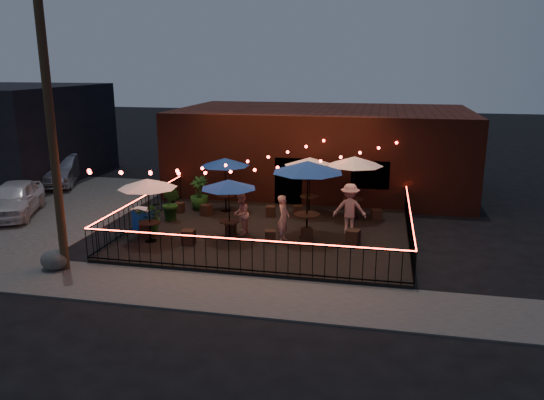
{
  "coord_description": "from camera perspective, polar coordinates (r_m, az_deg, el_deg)",
  "views": [
    {
      "loc": [
        3.93,
        -16.19,
        6.18
      ],
      "look_at": [
        0.15,
        1.84,
        1.39
      ],
      "focal_mm": 35.0,
      "sensor_mm": 36.0,
      "label": 1
    }
  ],
  "objects": [
    {
      "name": "utility_pole",
      "position": [
        16.63,
        -22.54,
        5.92
      ],
      "size": [
        0.26,
        0.26,
        8.0
      ],
      "primitive_type": "cylinder",
      "color": "#3B2D18",
      "rests_on": "ground"
    },
    {
      "name": "patron_a",
      "position": [
        18.26,
        1.23,
        -2.01
      ],
      "size": [
        0.42,
        0.62,
        1.65
      ],
      "primitive_type": "imported",
      "rotation": [
        0.0,
        0.0,
        1.52
      ],
      "color": "#CAA58B",
      "rests_on": "patio"
    },
    {
      "name": "bistro_chair_7",
      "position": [
        21.55,
        2.82,
        -1.13
      ],
      "size": [
        0.46,
        0.46,
        0.42
      ],
      "primitive_type": "cube",
      "rotation": [
        0.0,
        0.0,
        3.52
      ],
      "color": "black",
      "rests_on": "patio"
    },
    {
      "name": "festoon_lights",
      "position": [
        18.92,
        -3.53,
        3.37
      ],
      "size": [
        10.02,
        8.72,
        1.32
      ],
      "color": "#FF2E26",
      "rests_on": "ground"
    },
    {
      "name": "fence_left",
      "position": [
        21.01,
        -13.79,
        -1.1
      ],
      "size": [
        0.04,
        8.0,
        1.04
      ],
      "rotation": [
        0.0,
        0.0,
        1.57
      ],
      "color": "black",
      "rests_on": "patio"
    },
    {
      "name": "ground",
      "position": [
        17.77,
        -1.7,
        -5.8
      ],
      "size": [
        110.0,
        110.0,
        0.0
      ],
      "primitive_type": "plane",
      "color": "black",
      "rests_on": "ground"
    },
    {
      "name": "bistro_chair_9",
      "position": [
        18.37,
        8.71,
        -3.95
      ],
      "size": [
        0.51,
        0.51,
        0.5
      ],
      "primitive_type": "cube",
      "rotation": [
        0.0,
        0.0,
        2.9
      ],
      "color": "black",
      "rests_on": "patio"
    },
    {
      "name": "cafe_table_3",
      "position": [
        21.48,
        4.09,
        4.06
      ],
      "size": [
        2.29,
        2.29,
        2.33
      ],
      "rotation": [
        0.0,
        0.0,
        -0.08
      ],
      "color": "black",
      "rests_on": "patio"
    },
    {
      "name": "fence_front",
      "position": [
        15.73,
        -3.42,
        -6.0
      ],
      "size": [
        10.0,
        0.04,
        1.04
      ],
      "color": "black",
      "rests_on": "patio"
    },
    {
      "name": "sidewalk",
      "position": [
        14.86,
        -4.67,
        -9.96
      ],
      "size": [
        18.0,
        2.5,
        0.05
      ],
      "primitive_type": "cube",
      "color": "#3C3A37",
      "rests_on": "ground"
    },
    {
      "name": "car_silver",
      "position": [
        29.8,
        -21.82,
        3.05
      ],
      "size": [
        3.21,
        4.94,
        1.54
      ],
      "primitive_type": "imported",
      "rotation": [
        0.0,
        0.0,
        0.37
      ],
      "color": "#A5A5AD",
      "rests_on": "ground"
    },
    {
      "name": "bistro_chair_10",
      "position": [
        21.22,
        8.47,
        -1.45
      ],
      "size": [
        0.46,
        0.46,
        0.47
      ],
      "primitive_type": "cube",
      "rotation": [
        0.0,
        0.0,
        -0.19
      ],
      "color": "black",
      "rests_on": "patio"
    },
    {
      "name": "cooler",
      "position": [
        19.94,
        -13.72,
        -2.11
      ],
      "size": [
        0.74,
        0.58,
        0.89
      ],
      "rotation": [
        0.0,
        0.0,
        -0.15
      ],
      "color": "#1448B8",
      "rests_on": "patio"
    },
    {
      "name": "bistro_chair_6",
      "position": [
        21.4,
        -0.16,
        -1.22
      ],
      "size": [
        0.4,
        0.4,
        0.42
      ],
      "primitive_type": "cube",
      "rotation": [
        0.0,
        0.0,
        0.11
      ],
      "color": "black",
      "rests_on": "patio"
    },
    {
      "name": "cafe_table_1",
      "position": [
        21.84,
        -5.08,
        4.02
      ],
      "size": [
        2.66,
        2.66,
        2.25
      ],
      "rotation": [
        0.0,
        0.0,
        0.38
      ],
      "color": "black",
      "rests_on": "patio"
    },
    {
      "name": "cafe_table_5",
      "position": [
        21.05,
        8.88,
        4.08
      ],
      "size": [
        2.29,
        2.29,
        2.48
      ],
      "rotation": [
        0.0,
        0.0,
        0.02
      ],
      "color": "black",
      "rests_on": "patio"
    },
    {
      "name": "cafe_table_2",
      "position": [
        18.24,
        -4.7,
        1.63
      ],
      "size": [
        2.15,
        2.15,
        2.15
      ],
      "rotation": [
        0.0,
        0.0,
        -0.11
      ],
      "color": "black",
      "rests_on": "patio"
    },
    {
      "name": "patron_b",
      "position": [
        19.06,
        -3.36,
        -1.48
      ],
      "size": [
        0.6,
        0.76,
        1.55
      ],
      "primitive_type": "imported",
      "rotation": [
        0.0,
        0.0,
        -1.55
      ],
      "color": "tan",
      "rests_on": "patio"
    },
    {
      "name": "cafe_table_0",
      "position": [
        18.45,
        -13.25,
        1.65
      ],
      "size": [
        2.5,
        2.5,
        2.23
      ],
      "rotation": [
        0.0,
        0.0,
        -0.28
      ],
      "color": "black",
      "rests_on": "patio"
    },
    {
      "name": "bistro_chair_3",
      "position": [
        21.71,
        -7.08,
        -1.08
      ],
      "size": [
        0.49,
        0.49,
        0.44
      ],
      "primitive_type": "cube",
      "rotation": [
        0.0,
        0.0,
        2.74
      ],
      "color": "black",
      "rests_on": "patio"
    },
    {
      "name": "potted_shrub_a",
      "position": [
        19.55,
        -12.93,
        -1.8
      ],
      "size": [
        1.28,
        1.14,
        1.3
      ],
      "primitive_type": "imported",
      "rotation": [
        0.0,
        0.0,
        0.12
      ],
      "color": "#133611",
      "rests_on": "patio"
    },
    {
      "name": "bistro_chair_11",
      "position": [
        21.23,
        11.16,
        -1.6
      ],
      "size": [
        0.47,
        0.47,
        0.45
      ],
      "primitive_type": "cube",
      "rotation": [
        0.0,
        0.0,
        3.43
      ],
      "color": "black",
      "rests_on": "patio"
    },
    {
      "name": "bistro_chair_1",
      "position": [
        18.38,
        -8.98,
        -3.96
      ],
      "size": [
        0.45,
        0.45,
        0.5
      ],
      "primitive_type": "cube",
      "rotation": [
        0.0,
        0.0,
        3.2
      ],
      "color": "black",
      "rests_on": "patio"
    },
    {
      "name": "cafe_table_4",
      "position": [
        18.3,
        3.87,
        3.49
      ],
      "size": [
        3.09,
        3.09,
        2.77
      ],
      "rotation": [
        0.0,
        0.0,
        -0.27
      ],
      "color": "black",
      "rests_on": "patio"
    },
    {
      "name": "boulder",
      "position": [
        17.6,
        -22.38,
        -5.97
      ],
      "size": [
        0.94,
        0.83,
        0.68
      ],
      "primitive_type": "ellipsoid",
      "rotation": [
        0.0,
        0.0,
        0.1
      ],
      "color": "#43423E",
      "rests_on": "ground"
    },
    {
      "name": "bistro_chair_4",
      "position": [
        19.21,
        -4.45,
        -3.14
      ],
      "size": [
        0.35,
        0.35,
        0.41
      ],
      "primitive_type": "cube",
      "rotation": [
        0.0,
        0.0,
        -0.0
      ],
      "color": "black",
      "rests_on": "patio"
    },
    {
      "name": "car_white",
      "position": [
        24.4,
        -25.97,
        0.12
      ],
      "size": [
        3.12,
        4.53,
        1.43
      ],
      "primitive_type": "imported",
      "rotation": [
        0.0,
        0.0,
        0.38
      ],
      "color": "silver",
      "rests_on": "ground"
    },
    {
      "name": "patron_c",
      "position": [
        19.3,
        8.35,
        -0.94
      ],
      "size": [
        1.22,
        0.73,
        1.85
      ],
      "primitive_type": "imported",
      "rotation": [
        0.0,
        0.0,
        3.18
      ],
      "color": "#D4A890",
      "rests_on": "patio"
    },
    {
      "name": "fence_right",
      "position": [
        19.04,
        14.56,
        -2.77
      ],
      "size": [
        0.04,
        8.0,
        1.04
      ],
      "rotation": [
        0.0,
        0.0,
        1.57
      ],
      "color": "black",
      "rests_on": "patio"
    },
    {
      "name": "potted_shrub_c",
      "position": [
        22.53,
        -7.82,
        0.74
      ],
      "size": [
        0.89,
        0.89,
        1.41
      ],
      "primitive_type": "imported",
      "rotation": [
        0.0,
        0.0,
        -0.13
      ],
      "color": "#0E400C",
      "rests_on": "patio"
    },
    {
      "name": "bistro_chair_0",
      "position": [
        19.48,
        -13.38,
        -3.18
      ],
      "size": [
        0.41,
        0.41,
        0.45
      ],
      "primitive_type": "cube",
      "rotation": [
        0.0,
        0.0,
        0.08
      ],
      "color": "black",
      "rests_on": "patio"
    },
    {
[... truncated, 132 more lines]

